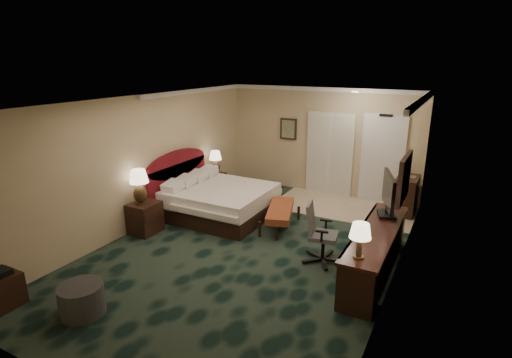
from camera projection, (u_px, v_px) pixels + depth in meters
The scene contains 26 objects.
floor at pixel (251, 249), 7.38m from camera, with size 5.00×7.50×0.00m, color black.
ceiling at pixel (250, 101), 6.59m from camera, with size 5.00×7.50×0.00m, color white.
wall_back at pixel (321, 141), 10.16m from camera, with size 5.00×0.00×2.70m, color tan.
wall_front at pixel (63, 279), 3.82m from camera, with size 5.00×0.00×2.70m, color tan.
wall_left at pixel (143, 162), 8.11m from camera, with size 0.00×7.50×2.70m, color tan.
wall_right at pixel (399, 202), 5.86m from camera, with size 0.00×7.50×2.70m, color tan.
crown_molding at pixel (250, 104), 6.61m from camera, with size 5.00×7.50×0.10m, color white, non-canonical shape.
tile_patch at pixel (343, 207), 9.42m from camera, with size 3.20×1.70×0.01m, color #C4AF9A.
headboard at pixel (178, 180), 9.12m from camera, with size 0.12×2.00×1.40m, color #52090E, non-canonical shape.
entry_door at pixel (382, 160), 9.52m from camera, with size 1.02×0.06×2.18m, color white.
closet_doors at pixel (330, 154), 10.10m from camera, with size 1.20×0.06×2.10m, color beige.
wall_art at pixel (288, 129), 10.45m from camera, with size 0.45×0.06×0.55m, color #4C6057.
wall_mirror at pixel (404, 178), 6.33m from camera, with size 0.05×0.95×0.75m, color white.
bed at pixel (221, 202), 8.84m from camera, with size 2.07×1.92×0.66m, color white.
nightstand_near at pixel (145, 218), 7.99m from camera, with size 0.50×0.57×0.63m, color black.
nightstand_far at pixel (214, 185), 10.10m from camera, with size 0.47×0.54×0.59m, color black.
lamp_near at pixel (140, 187), 7.78m from camera, with size 0.37×0.37×0.69m, color #331D15, non-canonical shape.
lamp_far at pixel (215, 162), 9.96m from camera, with size 0.31×0.31×0.58m, color #331D15, non-canonical shape.
bed_bench at pixel (280, 218), 8.23m from camera, with size 0.46×1.34×0.45m, color maroon.
ottoman at pixel (82, 300), 5.45m from camera, with size 0.60×0.60×0.43m, color #2F2F2F.
side_table at pixel (2, 291), 5.62m from camera, with size 0.44×0.44×0.48m, color black.
desk at pixel (375, 252), 6.42m from camera, with size 0.57×2.64×0.76m, color black.
tv at pixel (388, 195), 6.81m from camera, with size 0.08×0.95×0.74m, color black.
desk_lamp at pixel (360, 241), 5.37m from camera, with size 0.30×0.30×0.52m, color #331D15, non-canonical shape.
desk_chair at pixel (324, 233), 6.78m from camera, with size 0.61×0.57×1.04m, color #565656, non-canonical shape.
minibar at pixel (406, 195), 8.96m from camera, with size 0.45×0.80×0.85m, color black.
Camera 1 is at (3.22, -5.86, 3.38)m, focal length 28.00 mm.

